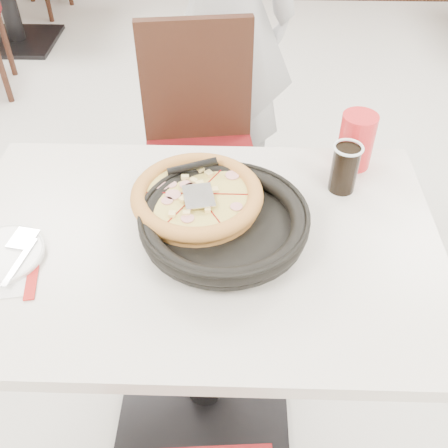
{
  "coord_description": "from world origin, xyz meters",
  "views": [
    {
      "loc": [
        -0.1,
        -1.15,
        1.66
      ],
      "look_at": [
        -0.13,
        -0.23,
        0.8
      ],
      "focal_mm": 42.0,
      "sensor_mm": 36.0,
      "label": 1
    }
  ],
  "objects_px": {
    "main_table": "(202,329)",
    "red_cup": "(356,141)",
    "chair_far": "(202,162)",
    "pizza": "(197,200)",
    "pizza_pan": "(224,226)",
    "cola_glass": "(344,169)",
    "side_plate": "(3,255)",
    "diner_person": "(224,16)"
  },
  "relations": [
    {
      "from": "diner_person",
      "to": "side_plate",
      "type": "bearing_deg",
      "value": 70.16
    },
    {
      "from": "pizza_pan",
      "to": "pizza",
      "type": "distance_m",
      "value": 0.1
    },
    {
      "from": "main_table",
      "to": "pizza",
      "type": "relative_size",
      "value": 3.86
    },
    {
      "from": "side_plate",
      "to": "chair_far",
      "type": "bearing_deg",
      "value": 61.33
    },
    {
      "from": "main_table",
      "to": "diner_person",
      "type": "distance_m",
      "value": 1.29
    },
    {
      "from": "cola_glass",
      "to": "chair_far",
      "type": "bearing_deg",
      "value": 130.99
    },
    {
      "from": "main_table",
      "to": "cola_glass",
      "type": "height_order",
      "value": "cola_glass"
    },
    {
      "from": "cola_glass",
      "to": "red_cup",
      "type": "bearing_deg",
      "value": 67.9
    },
    {
      "from": "cola_glass",
      "to": "diner_person",
      "type": "relative_size",
      "value": 0.08
    },
    {
      "from": "main_table",
      "to": "red_cup",
      "type": "relative_size",
      "value": 7.5
    },
    {
      "from": "side_plate",
      "to": "red_cup",
      "type": "relative_size",
      "value": 1.22
    },
    {
      "from": "pizza_pan",
      "to": "cola_glass",
      "type": "xyz_separation_m",
      "value": [
        0.31,
        0.21,
        0.02
      ]
    },
    {
      "from": "side_plate",
      "to": "cola_glass",
      "type": "bearing_deg",
      "value": 18.69
    },
    {
      "from": "pizza",
      "to": "main_table",
      "type": "bearing_deg",
      "value": -86.74
    },
    {
      "from": "chair_far",
      "to": "diner_person",
      "type": "relative_size",
      "value": 0.57
    },
    {
      "from": "cola_glass",
      "to": "diner_person",
      "type": "height_order",
      "value": "diner_person"
    },
    {
      "from": "main_table",
      "to": "chair_far",
      "type": "xyz_separation_m",
      "value": [
        -0.04,
        0.69,
        0.1
      ]
    },
    {
      "from": "main_table",
      "to": "pizza_pan",
      "type": "height_order",
      "value": "pizza_pan"
    },
    {
      "from": "side_plate",
      "to": "diner_person",
      "type": "relative_size",
      "value": 0.12
    },
    {
      "from": "diner_person",
      "to": "chair_far",
      "type": "bearing_deg",
      "value": 83.32
    },
    {
      "from": "pizza",
      "to": "cola_glass",
      "type": "bearing_deg",
      "value": 18.96
    },
    {
      "from": "chair_far",
      "to": "main_table",
      "type": "bearing_deg",
      "value": 85.78
    },
    {
      "from": "pizza",
      "to": "cola_glass",
      "type": "xyz_separation_m",
      "value": [
        0.38,
        0.13,
        0.0
      ]
    },
    {
      "from": "side_plate",
      "to": "cola_glass",
      "type": "xyz_separation_m",
      "value": [
        0.84,
        0.28,
        0.06
      ]
    },
    {
      "from": "pizza_pan",
      "to": "side_plate",
      "type": "height_order",
      "value": "pizza_pan"
    },
    {
      "from": "red_cup",
      "to": "diner_person",
      "type": "xyz_separation_m",
      "value": [
        -0.4,
        0.89,
        -0.0
      ]
    },
    {
      "from": "chair_far",
      "to": "pizza",
      "type": "distance_m",
      "value": 0.7
    },
    {
      "from": "pizza",
      "to": "chair_far",
      "type": "bearing_deg",
      "value": 93.34
    },
    {
      "from": "side_plate",
      "to": "cola_glass",
      "type": "relative_size",
      "value": 1.5
    },
    {
      "from": "pizza_pan",
      "to": "red_cup",
      "type": "bearing_deg",
      "value": 41.62
    },
    {
      "from": "pizza_pan",
      "to": "side_plate",
      "type": "xyz_separation_m",
      "value": [
        -0.52,
        -0.08,
        -0.03
      ]
    },
    {
      "from": "pizza",
      "to": "diner_person",
      "type": "relative_size",
      "value": 0.19
    },
    {
      "from": "pizza_pan",
      "to": "diner_person",
      "type": "xyz_separation_m",
      "value": [
        -0.03,
        1.21,
        0.04
      ]
    },
    {
      "from": "red_cup",
      "to": "pizza_pan",
      "type": "bearing_deg",
      "value": -138.38
    },
    {
      "from": "cola_glass",
      "to": "red_cup",
      "type": "xyz_separation_m",
      "value": [
        0.05,
        0.11,
        0.02
      ]
    },
    {
      "from": "main_table",
      "to": "chair_far",
      "type": "height_order",
      "value": "chair_far"
    },
    {
      "from": "chair_far",
      "to": "pizza",
      "type": "bearing_deg",
      "value": 85.79
    },
    {
      "from": "chair_far",
      "to": "red_cup",
      "type": "distance_m",
      "value": 0.69
    },
    {
      "from": "main_table",
      "to": "red_cup",
      "type": "distance_m",
      "value": 0.7
    },
    {
      "from": "pizza_pan",
      "to": "diner_person",
      "type": "bearing_deg",
      "value": 91.65
    },
    {
      "from": "pizza_pan",
      "to": "cola_glass",
      "type": "relative_size",
      "value": 3.04
    },
    {
      "from": "chair_far",
      "to": "pizza_pan",
      "type": "relative_size",
      "value": 2.4
    }
  ]
}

